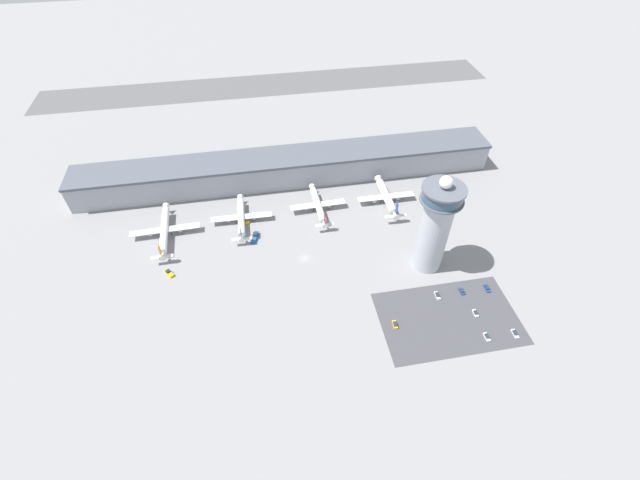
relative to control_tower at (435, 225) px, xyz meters
name	(u,v)px	position (x,y,z in m)	size (l,w,h in m)	color
ground_plane	(305,258)	(-61.43, 14.79, -27.11)	(1000.00, 1000.00, 0.00)	gray
terminal_building	(287,168)	(-61.43, 84.79, -17.80)	(257.70, 25.00, 18.44)	#9399A3
runway_strip	(268,85)	(-61.43, 225.43, -27.11)	(386.56, 44.00, 0.01)	#515154
control_tower	(435,225)	(0.00, 0.00, 0.00)	(20.11, 20.11, 55.35)	#ADB2BC
parking_lot_surface	(448,318)	(-1.41, -34.48, -27.11)	(64.00, 40.00, 0.01)	#424247
airplane_gate_alpha	(164,230)	(-134.48, 45.16, -22.73)	(37.61, 43.62, 12.96)	white
airplane_gate_bravo	(241,217)	(-92.60, 48.97, -23.16)	(34.59, 38.18, 12.09)	white
airplane_gate_charlie	(318,205)	(-47.82, 51.35, -22.62)	(32.69, 37.59, 12.56)	white
airplane_gate_delta	(386,197)	(-6.29, 51.66, -22.59)	(34.25, 38.33, 14.25)	white
service_truck_catering	(255,237)	(-86.04, 34.53, -26.00)	(5.16, 8.77, 3.18)	black
service_truck_fuel	(243,220)	(-91.68, 50.06, -26.15)	(6.93, 8.06, 2.77)	black
service_truck_baggage	(169,273)	(-130.91, 15.99, -26.26)	(5.55, 6.24, 2.47)	black
car_maroon_suv	(437,295)	(-1.87, -21.43, -26.58)	(1.83, 4.83, 1.39)	black
car_blue_compact	(462,291)	(10.87, -21.05, -26.56)	(2.00, 4.24, 1.44)	black
car_red_hatchback	(476,313)	(11.82, -34.46, -26.51)	(1.89, 4.10, 1.55)	black
car_white_wagon	(487,288)	(23.81, -21.45, -26.52)	(2.05, 4.85, 1.54)	black
car_black_suv	(515,334)	(24.48, -48.01, -26.58)	(1.93, 4.78, 1.38)	black
car_navy_sedan	(395,325)	(-27.10, -33.92, -26.52)	(1.93, 4.43, 1.53)	black
car_green_van	(487,337)	(11.23, -47.43, -26.53)	(1.75, 4.40, 1.49)	black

